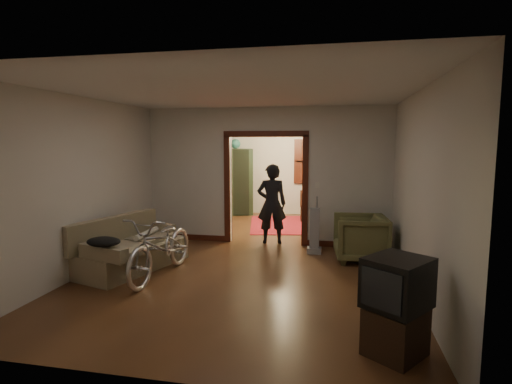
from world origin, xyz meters
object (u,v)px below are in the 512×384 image
(bicycle, at_px, (162,246))
(locker, at_px, (236,182))
(armchair, at_px, (360,238))
(desk, at_px, (326,205))
(sofa, at_px, (133,243))
(person, at_px, (272,204))

(bicycle, relative_size, locker, 0.99)
(armchair, height_order, locker, locker)
(armchair, relative_size, locker, 0.47)
(bicycle, xyz_separation_m, locker, (-0.22, 5.55, 0.46))
(desk, bearing_deg, armchair, -64.56)
(sofa, bearing_deg, locker, 101.58)
(armchair, bearing_deg, person, -123.07)
(bicycle, xyz_separation_m, armchair, (3.08, 1.50, -0.09))
(sofa, height_order, armchair, sofa)
(sofa, relative_size, armchair, 2.09)
(person, height_order, locker, locker)
(person, bearing_deg, bicycle, 48.43)
(desk, bearing_deg, locker, -172.97)
(bicycle, relative_size, person, 1.14)
(armchair, bearing_deg, desk, -174.47)
(bicycle, bearing_deg, sofa, 159.27)
(person, bearing_deg, desk, -123.36)
(person, height_order, desk, person)
(person, bearing_deg, armchair, 139.36)
(armchair, bearing_deg, bicycle, -69.08)
(armchair, height_order, person, person)
(sofa, bearing_deg, desk, 74.44)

